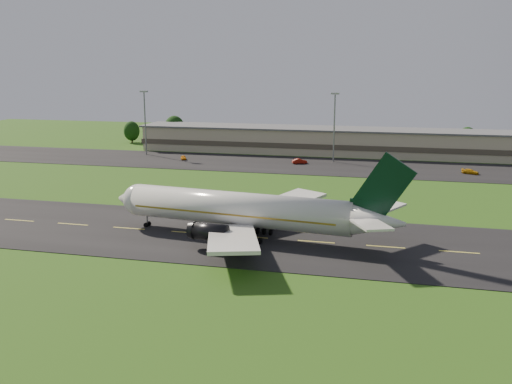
% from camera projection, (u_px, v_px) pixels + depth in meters
% --- Properties ---
extents(ground, '(360.00, 360.00, 0.00)m').
position_uv_depth(ground, '(250.00, 238.00, 94.76)').
color(ground, '#1F4B12').
rests_on(ground, ground).
extents(taxiway, '(220.00, 30.00, 0.10)m').
position_uv_depth(taxiway, '(250.00, 237.00, 94.75)').
color(taxiway, black).
rests_on(taxiway, ground).
extents(apron, '(260.00, 30.00, 0.10)m').
position_uv_depth(apron, '(313.00, 166.00, 163.02)').
color(apron, black).
rests_on(apron, ground).
extents(airliner, '(51.21, 41.90, 15.57)m').
position_uv_depth(airliner, '(243.00, 210.00, 93.93)').
color(airliner, white).
rests_on(airliner, ground).
extents(terminal, '(145.00, 16.00, 8.40)m').
position_uv_depth(terminal, '(343.00, 142.00, 183.61)').
color(terminal, '#B9AA8D').
rests_on(terminal, ground).
extents(light_mast_west, '(2.40, 1.20, 20.35)m').
position_uv_depth(light_mast_west, '(145.00, 115.00, 180.66)').
color(light_mast_west, gray).
rests_on(light_mast_west, ground).
extents(light_mast_centre, '(2.40, 1.20, 20.35)m').
position_uv_depth(light_mast_centre, '(334.00, 119.00, 166.70)').
color(light_mast_centre, gray).
rests_on(light_mast_centre, ground).
extents(tree_line, '(192.59, 10.10, 10.39)m').
position_uv_depth(tree_line, '(433.00, 137.00, 185.99)').
color(tree_line, black).
rests_on(tree_line, ground).
extents(service_vehicle_a, '(2.94, 3.86, 1.23)m').
position_uv_depth(service_vehicle_a, '(183.00, 158.00, 173.05)').
color(service_vehicle_a, orange).
rests_on(service_vehicle_a, apron).
extents(service_vehicle_b, '(4.59, 3.17, 1.43)m').
position_uv_depth(service_vehicle_b, '(300.00, 161.00, 165.77)').
color(service_vehicle_b, maroon).
rests_on(service_vehicle_b, apron).
extents(service_vehicle_c, '(4.32, 5.80, 1.46)m').
position_uv_depth(service_vehicle_c, '(397.00, 170.00, 152.02)').
color(service_vehicle_c, silver).
rests_on(service_vehicle_c, apron).
extents(service_vehicle_d, '(4.76, 3.46, 1.28)m').
position_uv_depth(service_vehicle_d, '(470.00, 172.00, 149.97)').
color(service_vehicle_d, '#CB8D0B').
rests_on(service_vehicle_d, apron).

